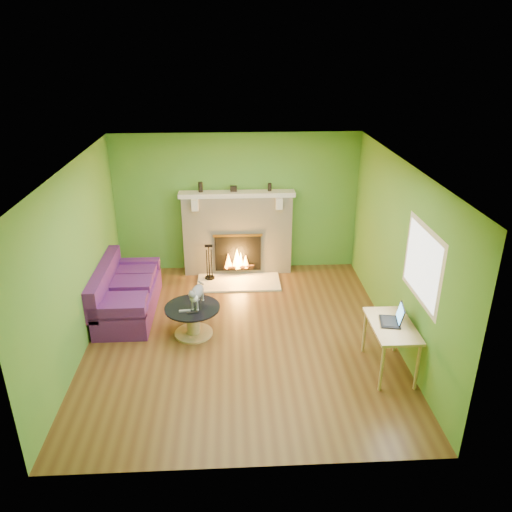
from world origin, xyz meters
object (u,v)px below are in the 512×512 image
(coffee_table, at_px, (193,319))
(desk, at_px, (392,330))
(sofa, at_px, (125,294))
(cat, at_px, (197,294))

(coffee_table, height_order, desk, desk)
(coffee_table, distance_m, desk, 2.88)
(sofa, xyz_separation_m, desk, (3.81, -1.77, 0.30))
(sofa, height_order, desk, sofa)
(sofa, distance_m, cat, 1.44)
(sofa, xyz_separation_m, cat, (1.22, -0.70, 0.33))
(cat, bearing_deg, coffee_table, -134.56)
(sofa, bearing_deg, coffee_table, -33.17)
(sofa, distance_m, coffee_table, 1.36)
(desk, xyz_separation_m, cat, (-2.59, 1.07, 0.03))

